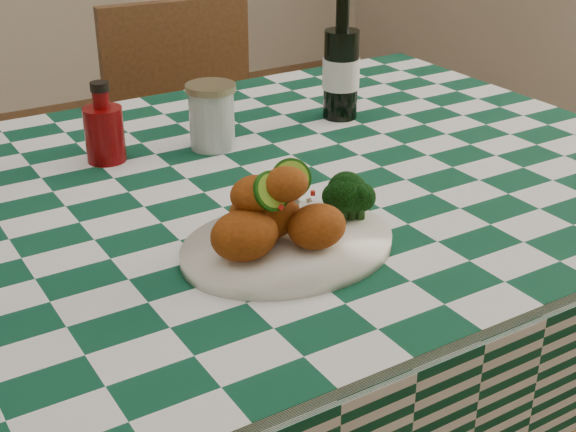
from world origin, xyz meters
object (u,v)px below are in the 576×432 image
dining_table (214,390)px  mason_jar (212,116)px  fried_chicken_pile (281,206)px  wooden_chair_right (206,183)px  plate (288,246)px  ketchup_bottle (103,122)px  beer_bottle (341,57)px

dining_table → mason_jar: (0.10, 0.17, 0.45)m
fried_chicken_pile → wooden_chair_right: (0.35, 0.97, -0.41)m
plate → ketchup_bottle: (-0.09, 0.45, 0.06)m
ketchup_bottle → dining_table: bearing=-68.4°
wooden_chair_right → fried_chicken_pile: bearing=-104.6°
fried_chicken_pile → plate: bearing=0.0°
plate → fried_chicken_pile: fried_chicken_pile is taller
fried_chicken_pile → ketchup_bottle: size_ratio=1.22×
fried_chicken_pile → mason_jar: fried_chicken_pile is taller
dining_table → fried_chicken_pile: bearing=-90.2°
plate → mason_jar: mason_jar is taller
ketchup_bottle → mason_jar: size_ratio=1.19×
ketchup_bottle → wooden_chair_right: ketchup_bottle is taller
plate → beer_bottle: bearing=47.9°
ketchup_bottle → fried_chicken_pile: bearing=-79.6°
dining_table → wooden_chair_right: size_ratio=1.84×
mason_jar → wooden_chair_right: mason_jar is taller
mason_jar → wooden_chair_right: size_ratio=0.13×
beer_bottle → dining_table: bearing=-154.6°
plate → ketchup_bottle: size_ratio=2.17×
dining_table → fried_chicken_pile: fried_chicken_pile is taller
dining_table → beer_bottle: bearing=25.4°
ketchup_bottle → mason_jar: ketchup_bottle is taller
dining_table → plate: (0.01, -0.24, 0.40)m
dining_table → fried_chicken_pile: size_ratio=9.67×
dining_table → plate: bearing=-87.7°
dining_table → plate: size_ratio=5.43×
ketchup_bottle → wooden_chair_right: 0.78m
dining_table → ketchup_bottle: bearing=111.6°
beer_bottle → wooden_chair_right: beer_bottle is taller
mason_jar → wooden_chair_right: (0.24, 0.55, -0.39)m
dining_table → ketchup_bottle: ketchup_bottle is taller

